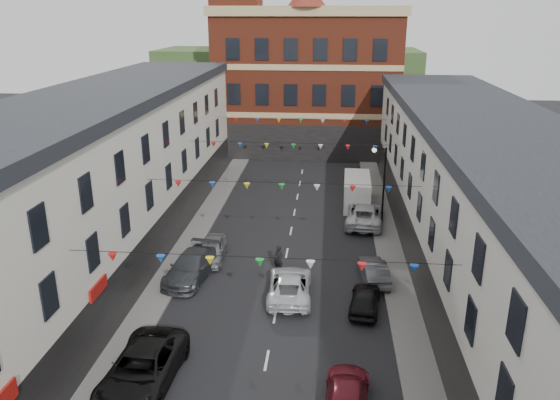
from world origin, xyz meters
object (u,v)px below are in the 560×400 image
(car_right_c, at_px, (347,394))
(moving_car, at_px, (290,285))
(car_left_c, at_px, (142,369))
(car_left_e, at_px, (212,249))
(street_lamp, at_px, (381,175))
(pedestrian, at_px, (279,259))
(car_right_f, at_px, (365,214))
(car_left_d, at_px, (191,267))
(car_right_d, at_px, (365,299))
(white_van, at_px, (357,191))
(car_right_e, at_px, (374,271))

(car_right_c, height_order, moving_car, moving_car)
(car_left_c, xyz_separation_m, moving_car, (5.75, 8.41, -0.11))
(car_left_e, bearing_deg, street_lamp, 30.39)
(street_lamp, height_order, car_right_c, street_lamp)
(moving_car, height_order, pedestrian, pedestrian)
(car_right_f, distance_m, pedestrian, 10.49)
(car_left_d, xyz_separation_m, car_right_d, (10.28, -2.81, -0.13))
(car_right_d, bearing_deg, car_right_c, 89.11)
(car_left_c, bearing_deg, car_right_d, 38.92)
(car_left_c, bearing_deg, car_right_c, -1.49)
(car_right_f, bearing_deg, car_left_d, 48.27)
(street_lamp, bearing_deg, car_right_c, -98.05)
(car_right_c, bearing_deg, pedestrian, -67.82)
(moving_car, bearing_deg, car_right_f, -114.41)
(car_left_d, bearing_deg, car_left_e, 83.67)
(street_lamp, height_order, car_right_d, street_lamp)
(white_van, xyz_separation_m, pedestrian, (-5.36, -13.06, -0.34))
(car_left_d, height_order, car_right_e, car_left_d)
(car_right_c, height_order, car_right_f, car_right_f)
(car_right_d, height_order, car_right_e, car_right_e)
(car_left_d, relative_size, white_van, 0.98)
(car_left_c, height_order, car_left_d, car_left_c)
(car_right_f, relative_size, pedestrian, 3.31)
(street_lamp, relative_size, pedestrian, 3.41)
(car_left_d, height_order, moving_car, car_left_d)
(moving_car, bearing_deg, car_right_e, -155.78)
(car_left_c, xyz_separation_m, car_right_d, (9.91, 7.30, -0.18))
(moving_car, bearing_deg, pedestrian, -75.02)
(street_lamp, relative_size, car_right_e, 1.51)
(car_right_e, distance_m, car_right_f, 9.38)
(car_left_e, distance_m, car_right_c, 15.87)
(car_right_c, bearing_deg, white_van, -89.07)
(car_left_c, relative_size, car_right_e, 1.50)
(white_van, height_order, pedestrian, white_van)
(car_right_f, relative_size, white_van, 1.06)
(moving_car, relative_size, white_van, 0.94)
(car_right_c, height_order, car_right_d, car_right_d)
(car_right_d, xyz_separation_m, moving_car, (-4.16, 1.11, 0.07))
(car_left_d, xyz_separation_m, car_left_e, (0.69, 2.73, -0.06))
(street_lamp, height_order, white_van, street_lamp)
(car_left_e, bearing_deg, car_right_d, -32.76)
(street_lamp, bearing_deg, car_left_d, -139.92)
(car_left_e, distance_m, pedestrian, 4.73)
(car_right_c, height_order, white_van, white_van)
(car_right_d, bearing_deg, car_left_d, -7.67)
(pedestrian, bearing_deg, car_left_d, -141.50)
(car_left_d, bearing_deg, moving_car, -7.64)
(car_right_e, relative_size, car_right_f, 0.68)
(car_left_c, height_order, pedestrian, pedestrian)
(street_lamp, bearing_deg, car_left_e, -146.89)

